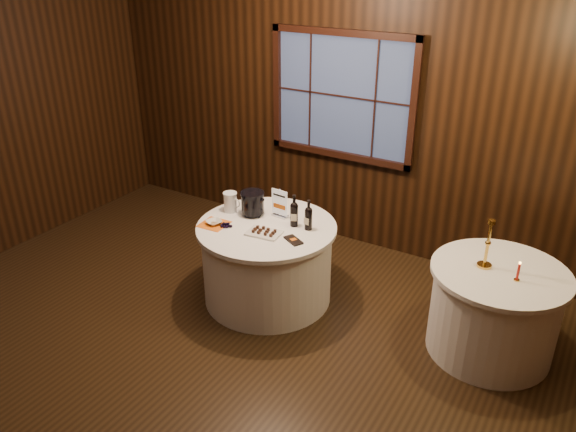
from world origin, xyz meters
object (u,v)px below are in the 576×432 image
Objects in this scene: sign_stand at (280,207)px; red_candle at (518,273)px; ice_bucket at (253,203)px; glass_pitcher at (230,202)px; port_bottle_left at (294,213)px; grape_bunch at (225,226)px; main_table at (267,262)px; brass_candlestick at (487,250)px; cracker_bowl at (214,222)px; chocolate_plate at (264,232)px; side_table at (493,311)px; port_bottle_right at (308,217)px; chocolate_box at (293,240)px.

sign_stand is 1.71× the size of red_candle.
glass_pitcher is at bearing -169.52° from ice_bucket.
red_candle is at bearing -21.96° from port_bottle_left.
glass_pitcher is (-0.23, -0.04, -0.02)m from ice_bucket.
ice_bucket is 0.37m from grape_bunch.
ice_bucket is at bearing 152.59° from main_table.
ice_bucket reaches higher than main_table.
port_bottle_left is 1.31× the size of ice_bucket.
grape_bunch is 2.23m from brass_candlestick.
cracker_bowl is at bearing -175.20° from port_bottle_left.
chocolate_plate is (0.07, -0.15, 0.40)m from main_table.
ice_bucket is 1.30× the size of grape_bunch.
brass_candlestick is (2.10, 0.17, 0.03)m from ice_bucket.
cracker_bowl is (-0.49, -0.08, 0.00)m from chocolate_plate.
glass_pitcher is at bearing -177.08° from red_candle.
side_table is 2.52m from glass_pitcher.
port_bottle_left reaches higher than port_bottle_right.
chocolate_plate is at bearing 8.88° from cracker_bowl.
main_table and side_table have the same top height.
brass_candlestick is (1.51, 0.16, 0.02)m from port_bottle_right.
sign_stand is 0.39m from chocolate_plate.
grape_bunch is (-0.30, -0.45, -0.08)m from sign_stand.
cracker_bowl is at bearing -118.69° from ice_bucket.
ice_bucket is at bearing -175.41° from side_table.
chocolate_plate is at bearing -170.06° from red_candle.
chocolate_box reaches higher than main_table.
grape_bunch is (-0.65, -0.36, -0.10)m from port_bottle_right.
ice_bucket is 1.70× the size of cracker_bowl.
sign_stand reaches higher than ice_bucket.
main_table is 2.02m from side_table.
sign_stand is 0.37m from port_bottle_right.
red_candle is at bearing 4.37° from sign_stand.
main_table is at bearing -86.74° from sign_stand.
main_table is 3.13× the size of brass_candlestick.
grape_bunch is at bearing -142.61° from chocolate_box.
side_table is 2.64× the size of brass_candlestick.
red_candle is at bearing 10.32° from grape_bunch.
brass_candlestick is at bearing -177.58° from side_table.
port_bottle_right is (-1.64, -0.17, 0.51)m from side_table.
grape_bunch is 0.92× the size of glass_pitcher.
cracker_bowl is at bearing -150.00° from port_bottle_right.
brass_candlestick reaches higher than chocolate_plate.
grape_bunch reaches higher than side_table.
ice_bucket is (-0.45, -0.01, -0.01)m from port_bottle_left.
red_candle reaches higher than grape_bunch.
main_table is 4.51× the size of port_bottle_right.
port_bottle_right reaches higher than side_table.
ice_bucket is at bearing -175.27° from brass_candlestick.
port_bottle_left is 2.22× the size of cracker_bowl.
grape_bunch is 0.36m from glass_pitcher.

